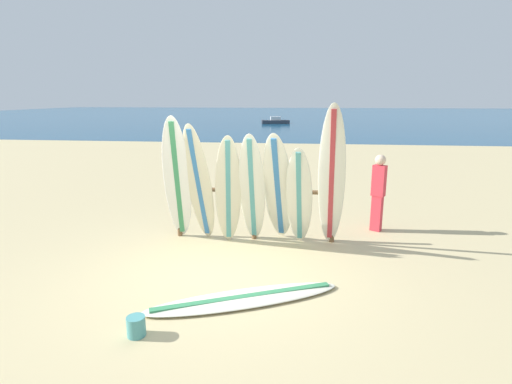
% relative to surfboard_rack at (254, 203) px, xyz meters
% --- Properties ---
extents(ground_plane, '(120.00, 120.00, 0.00)m').
position_rel_surfboard_rack_xyz_m(ground_plane, '(-0.38, -1.53, -0.72)').
color(ground_plane, '#CCB784').
extents(ocean_water, '(120.00, 80.00, 0.01)m').
position_rel_surfboard_rack_xyz_m(ocean_water, '(-0.38, 56.47, -0.72)').
color(ocean_water, navy).
rests_on(ocean_water, ground).
extents(surfboard_rack, '(3.07, 0.09, 1.11)m').
position_rel_surfboard_rack_xyz_m(surfboard_rack, '(0.00, 0.00, 0.00)').
color(surfboard_rack, brown).
rests_on(surfboard_rack, ground).
extents(surfboard_leaning_far_left, '(0.66, 1.03, 2.40)m').
position_rel_surfboard_rack_xyz_m(surfboard_leaning_far_left, '(-1.36, -0.39, 0.48)').
color(surfboard_leaning_far_left, white).
rests_on(surfboard_leaning_far_left, ground).
extents(surfboard_leaning_left, '(0.59, 0.88, 2.27)m').
position_rel_surfboard_rack_xyz_m(surfboard_leaning_left, '(-0.96, -0.36, 0.41)').
color(surfboard_leaning_left, beige).
rests_on(surfboard_leaning_left, ground).
extents(surfboard_leaning_center_left, '(0.58, 0.63, 2.06)m').
position_rel_surfboard_rack_xyz_m(surfboard_leaning_center_left, '(-0.43, -0.36, 0.31)').
color(surfboard_leaning_center_left, beige).
rests_on(surfboard_leaning_center_left, ground).
extents(surfboard_leaning_center, '(0.48, 0.75, 2.10)m').
position_rel_surfboard_rack_xyz_m(surfboard_leaning_center, '(0.00, -0.31, 0.33)').
color(surfboard_leaning_center, silver).
rests_on(surfboard_leaning_center, ground).
extents(surfboard_leaning_center_right, '(0.65, 1.10, 2.13)m').
position_rel_surfboard_rack_xyz_m(surfboard_leaning_center_right, '(0.47, -0.25, 0.34)').
color(surfboard_leaning_center_right, silver).
rests_on(surfboard_leaning_center_right, ground).
extents(surfboard_leaning_right, '(0.54, 0.85, 1.89)m').
position_rel_surfboard_rack_xyz_m(surfboard_leaning_right, '(0.85, -0.37, 0.22)').
color(surfboard_leaning_right, silver).
rests_on(surfboard_leaning_right, ground).
extents(surfboard_leaning_far_right, '(0.54, 0.68, 2.61)m').
position_rel_surfboard_rack_xyz_m(surfboard_leaning_far_right, '(1.41, -0.28, 0.58)').
color(surfboard_leaning_far_right, silver).
rests_on(surfboard_leaning_far_right, ground).
extents(surfboard_lying_on_sand, '(2.70, 1.60, 0.08)m').
position_rel_surfboard_rack_xyz_m(surfboard_lying_on_sand, '(0.17, -2.44, -0.69)').
color(surfboard_lying_on_sand, silver).
rests_on(surfboard_lying_on_sand, ground).
extents(beachgoer_standing, '(0.30, 0.27, 1.58)m').
position_rel_surfboard_rack_xyz_m(beachgoer_standing, '(2.43, 0.78, 0.14)').
color(beachgoer_standing, '#D8333F').
rests_on(beachgoer_standing, ground).
extents(small_boat_offshore, '(2.98, 1.58, 0.71)m').
position_rel_surfboard_rack_xyz_m(small_boat_offshore, '(-2.05, 34.41, -0.47)').
color(small_boat_offshore, '#333842').
rests_on(small_boat_offshore, ocean_water).
extents(sand_bucket, '(0.21, 0.21, 0.24)m').
position_rel_surfboard_rack_xyz_m(sand_bucket, '(-0.95, -3.38, -0.61)').
color(sand_bucket, teal).
rests_on(sand_bucket, ground).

